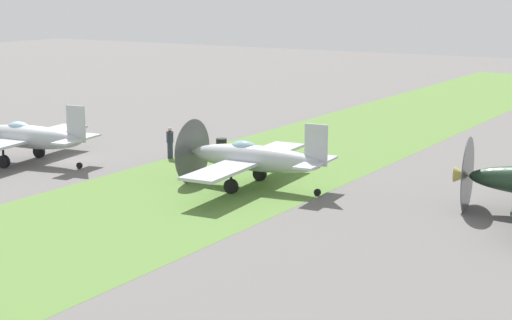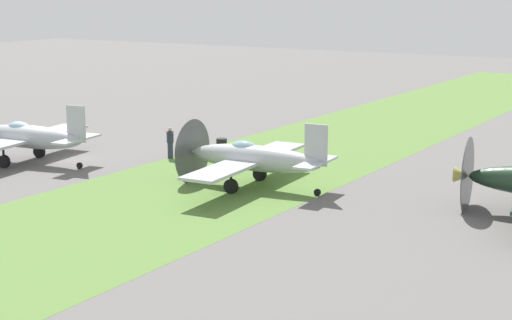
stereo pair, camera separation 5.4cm
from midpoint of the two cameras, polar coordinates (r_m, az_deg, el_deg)
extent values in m
plane|color=#605E5B|center=(46.11, -14.18, -0.05)|extent=(160.00, 160.00, 0.00)
cube|color=#567A38|center=(39.25, -3.34, -1.74)|extent=(120.00, 11.00, 0.01)
ellipsoid|color=#B2B7BC|center=(45.37, -15.38, 1.56)|extent=(2.23, 6.87, 1.23)
cube|color=#B2B7BC|center=(45.64, -15.76, 1.40)|extent=(9.69, 3.10, 0.14)
cube|color=#B2B7BC|center=(43.37, -12.26, 2.45)|extent=(0.26, 1.10, 1.89)
cube|color=#B2B7BC|center=(43.50, -12.22, 1.42)|extent=(3.28, 1.36, 0.10)
ellipsoid|color=#8CB2C6|center=(45.67, -15.99, 2.14)|extent=(0.90, 1.48, 0.70)
cylinder|color=black|center=(44.80, -16.95, -0.10)|extent=(0.32, 0.70, 0.68)
cylinder|color=black|center=(44.71, -16.99, 0.50)|extent=(0.12, 0.12, 0.95)
cylinder|color=black|center=(46.98, -14.68, 0.56)|extent=(0.32, 0.70, 0.68)
cylinder|color=black|center=(46.89, -14.71, 1.13)|extent=(0.12, 0.12, 0.95)
cylinder|color=black|center=(43.71, -12.03, -0.37)|extent=(0.17, 0.33, 0.32)
ellipsoid|color=#B2B7BC|center=(38.31, -0.02, 0.13)|extent=(1.77, 6.78, 1.22)
cube|color=#B2B7BC|center=(38.52, -0.54, -0.03)|extent=(9.57, 2.45, 0.14)
cube|color=#B2B7BC|center=(36.86, 4.20, 1.04)|extent=(0.19, 1.09, 1.87)
cube|color=#B2B7BC|center=(37.01, 4.18, -0.16)|extent=(3.22, 1.14, 0.10)
cone|color=#B7B24C|center=(40.07, -4.59, 0.61)|extent=(0.69, 0.74, 0.63)
cylinder|color=#4C4C51|center=(39.96, -4.35, 0.59)|extent=(3.15, 0.30, 3.16)
ellipsoid|color=#8CB2C6|center=(38.50, -0.80, 0.84)|extent=(0.80, 1.43, 0.69)
cylinder|color=black|center=(37.55, -1.69, -1.83)|extent=(0.27, 0.69, 0.67)
cylinder|color=black|center=(37.44, -1.70, -1.12)|extent=(0.12, 0.12, 0.95)
cylinder|color=black|center=(40.01, 0.30, -0.97)|extent=(0.27, 0.69, 0.67)
cylinder|color=black|center=(39.90, 0.30, -0.31)|extent=(0.12, 0.12, 0.95)
cylinder|color=black|center=(37.28, 4.29, -2.24)|extent=(0.14, 0.32, 0.32)
cone|color=#B7B24C|center=(35.66, 14.09, -1.02)|extent=(0.76, 0.81, 0.66)
cylinder|color=#4C4C51|center=(35.63, 14.41, -1.05)|extent=(3.24, 0.56, 3.28)
cylinder|color=#2D3342|center=(45.52, -5.89, 0.67)|extent=(0.30, 0.30, 0.88)
cylinder|color=#2D3342|center=(45.38, -5.91, 1.60)|extent=(0.38, 0.38, 0.62)
sphere|color=tan|center=(45.31, -5.92, 2.13)|extent=(0.23, 0.23, 0.23)
cylinder|color=#2D3342|center=(45.63, -5.99, 1.65)|extent=(0.11, 0.11, 0.59)
cylinder|color=#2D3342|center=(45.14, -5.83, 1.54)|extent=(0.11, 0.11, 0.59)
cylinder|color=black|center=(46.39, -2.35, 0.94)|extent=(0.60, 0.60, 0.90)
cone|color=orange|center=(45.98, -3.98, 0.53)|extent=(0.36, 0.36, 0.44)
camera|label=1|loc=(0.03, -89.96, 0.01)|focal=58.03mm
camera|label=2|loc=(0.03, 90.04, -0.01)|focal=58.03mm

